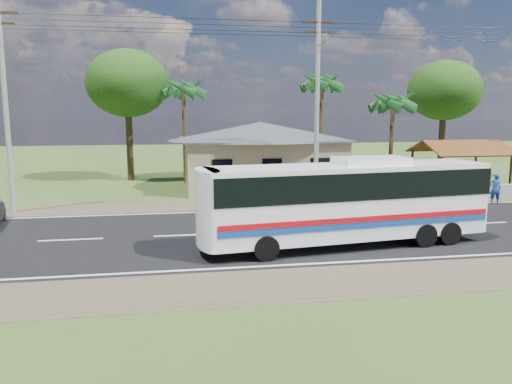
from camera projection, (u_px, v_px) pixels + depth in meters
ground at (290, 231)px, 21.35m from camera, size 120.00×120.00×0.00m
road at (290, 231)px, 21.35m from camera, size 120.00×16.00×0.03m
house at (260, 148)px, 33.75m from camera, size 12.40×10.00×5.00m
waiting_shed at (460, 150)px, 31.34m from camera, size 5.20×4.48×3.35m
concrete_barrier at (470, 193)px, 28.71m from camera, size 7.00×0.30×0.90m
utility_poles at (311, 99)px, 27.20m from camera, size 32.80×2.22×11.00m
palm_near at (393, 102)px, 32.73m from camera, size 2.80×2.80×6.70m
palm_mid at (322, 83)px, 36.30m from camera, size 2.80×2.80×8.20m
palm_far at (183, 89)px, 35.22m from camera, size 2.80×2.80×7.70m
tree_behind_house at (127, 84)px, 36.44m from camera, size 6.00×6.00×9.61m
tree_behind_shed at (444, 91)px, 38.51m from camera, size 5.60×5.60×9.02m
coach_bus at (349, 196)px, 18.78m from camera, size 11.06×3.62×3.38m
motorcycle at (278, 193)px, 28.61m from camera, size 1.77×1.15×0.88m
person at (495, 189)px, 27.74m from camera, size 0.73×0.62×1.69m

